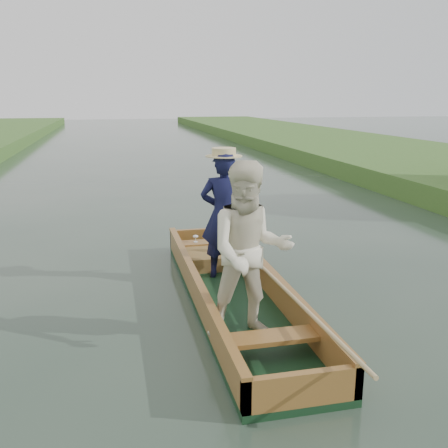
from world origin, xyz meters
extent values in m
plane|color=#283D30|center=(0.00, 0.00, 0.00)|extent=(120.00, 120.00, 0.00)
cube|color=#13321A|center=(0.00, 0.00, 0.04)|extent=(1.10, 5.00, 0.08)
cube|color=#94602E|center=(-0.51, 0.00, 0.24)|extent=(0.08, 5.00, 0.32)
cube|color=#94602E|center=(0.51, 0.00, 0.24)|extent=(0.08, 5.00, 0.32)
cube|color=#94602E|center=(0.00, 2.46, 0.24)|extent=(1.10, 0.08, 0.32)
cube|color=#94602E|center=(0.00, -2.46, 0.24)|extent=(1.10, 0.08, 0.32)
cube|color=#94602E|center=(-0.51, 0.00, 0.42)|extent=(0.10, 5.00, 0.04)
cube|color=#94602E|center=(0.51, 0.00, 0.42)|extent=(0.10, 5.00, 0.04)
cube|color=#94602E|center=(0.00, 1.90, 0.30)|extent=(0.94, 0.30, 0.05)
cube|color=#94602E|center=(0.00, -1.60, 0.30)|extent=(0.94, 0.30, 0.05)
imported|color=#12143A|center=(0.05, 0.83, 1.02)|extent=(0.79, 0.64, 1.87)
cylinder|color=beige|center=(0.05, 0.83, 1.91)|extent=(0.52, 0.52, 0.12)
imported|color=#F2EACD|center=(-0.10, -1.08, 1.06)|extent=(1.03, 0.84, 1.96)
cube|color=#965C30|center=(-0.03, 1.47, 0.19)|extent=(0.85, 0.90, 0.22)
sphere|color=tan|center=(0.23, 1.37, 0.40)|extent=(0.19, 0.19, 0.19)
sphere|color=tan|center=(0.23, 1.36, 0.55)|extent=(0.14, 0.14, 0.14)
sphere|color=tan|center=(0.18, 1.36, 0.61)|extent=(0.05, 0.05, 0.05)
sphere|color=tan|center=(0.28, 1.36, 0.61)|extent=(0.05, 0.05, 0.05)
sphere|color=tan|center=(0.23, 1.30, 0.53)|extent=(0.06, 0.06, 0.06)
sphere|color=tan|center=(0.15, 1.35, 0.43)|extent=(0.07, 0.07, 0.07)
sphere|color=tan|center=(0.32, 1.35, 0.43)|extent=(0.07, 0.07, 0.07)
sphere|color=tan|center=(0.19, 1.34, 0.32)|extent=(0.08, 0.08, 0.08)
sphere|color=tan|center=(0.28, 1.34, 0.32)|extent=(0.08, 0.08, 0.08)
cylinder|color=silver|center=(-0.19, 1.90, 0.33)|extent=(0.07, 0.07, 0.01)
cylinder|color=silver|center=(-0.19, 1.90, 0.37)|extent=(0.01, 0.01, 0.08)
ellipsoid|color=silver|center=(-0.19, 1.90, 0.43)|extent=(0.09, 0.09, 0.05)
cylinder|color=tan|center=(0.43, -0.58, 0.46)|extent=(0.04, 4.62, 0.21)
camera|label=1|loc=(-1.51, -6.02, 2.68)|focal=40.00mm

